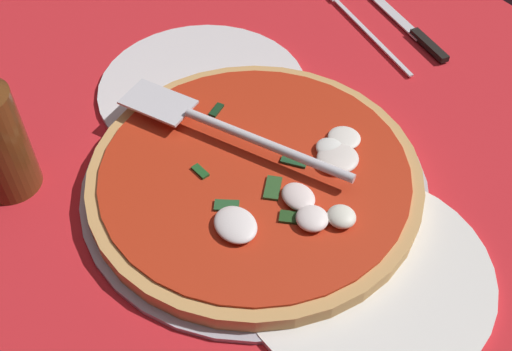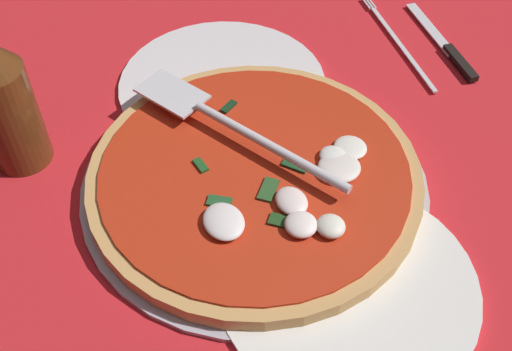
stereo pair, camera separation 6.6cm
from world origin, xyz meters
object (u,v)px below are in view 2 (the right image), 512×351
object	(u,v)px
pizza_server	(232,125)
dinner_plate_right	(223,84)
beer_bottle	(1,98)
pizza	(258,176)
dinner_plate_left	(347,285)
place_setting_near	(422,47)

from	to	relation	value
pizza_server	dinner_plate_right	bearing A→B (deg)	-44.11
dinner_plate_right	beer_bottle	xyz separation A→B (cm)	(-1.70, 24.88, 8.50)
pizza	beer_bottle	world-z (taller)	beer_bottle
dinner_plate_left	place_setting_near	bearing A→B (deg)	-45.69
pizza	beer_bottle	distance (cm)	27.38
place_setting_near	pizza	bearing A→B (deg)	121.47
dinner_plate_right	pizza_server	bearing A→B (deg)	162.27
pizza	beer_bottle	xyz separation A→B (cm)	(15.21, 21.65, 7.02)
dinner_plate_left	pizza_server	world-z (taller)	pizza_server
place_setting_near	dinner_plate_left	bearing A→B (deg)	143.07
dinner_plate_right	pizza_server	size ratio (longest dim) A/B	0.99
dinner_plate_right	pizza_server	world-z (taller)	pizza_server
dinner_plate_left	pizza	bearing A→B (deg)	8.70
dinner_plate_left	place_setting_near	world-z (taller)	place_setting_near
pizza_server	beer_bottle	size ratio (longest dim) A/B	1.08
pizza_server	place_setting_near	xyz separation A→B (cm)	(7.14, -30.88, -4.32)
dinner_plate_left	beer_bottle	bearing A→B (deg)	38.55
dinner_plate_right	pizza_server	distance (cm)	12.56
beer_bottle	dinner_plate_right	bearing A→B (deg)	-86.09
pizza	dinner_plate_right	bearing A→B (deg)	-10.82
dinner_plate_right	pizza	bearing A→B (deg)	169.18
pizza	place_setting_near	distance (cm)	33.11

